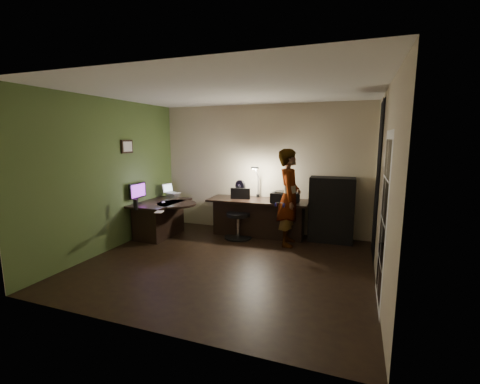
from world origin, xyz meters
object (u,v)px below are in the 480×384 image
(desk_left, at_px, (161,219))
(person, at_px, (289,198))
(monitor, at_px, (137,196))
(office_chair, at_px, (238,214))
(cabinet, at_px, (331,210))
(desk_right, at_px, (258,218))

(desk_left, height_order, person, person)
(monitor, distance_m, person, 2.99)
(desk_left, xyz_separation_m, monitor, (-0.34, -0.29, 0.50))
(office_chair, bearing_deg, desk_left, -173.04)
(cabinet, bearing_deg, desk_left, -167.31)
(cabinet, bearing_deg, person, -148.84)
(desk_left, bearing_deg, person, 9.68)
(monitor, height_order, person, person)
(person, bearing_deg, cabinet, -64.88)
(person, bearing_deg, desk_left, 90.49)
(monitor, xyz_separation_m, person, (2.91, 0.67, 0.05))
(desk_left, xyz_separation_m, person, (2.57, 0.38, 0.55))
(desk_right, relative_size, person, 1.12)
(desk_left, distance_m, cabinet, 3.44)
(office_chair, xyz_separation_m, person, (1.03, -0.04, 0.41))
(cabinet, relative_size, office_chair, 1.28)
(office_chair, height_order, person, person)
(monitor, bearing_deg, office_chair, 21.33)
(desk_left, bearing_deg, office_chair, 16.46)
(desk_left, xyz_separation_m, cabinet, (3.31, 0.86, 0.27))
(desk_right, bearing_deg, desk_left, -161.71)
(desk_right, height_order, monitor, monitor)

